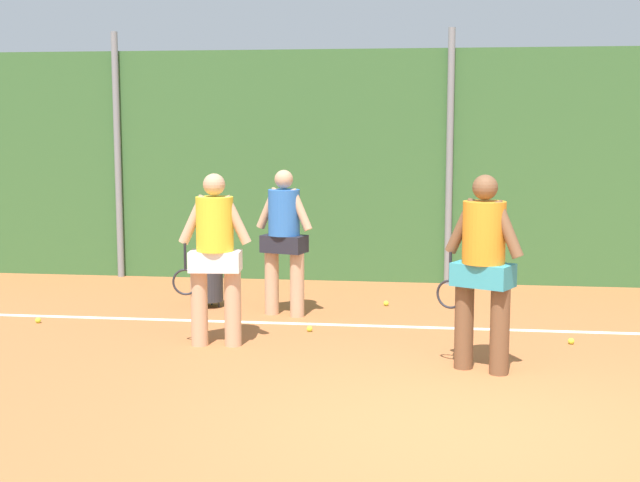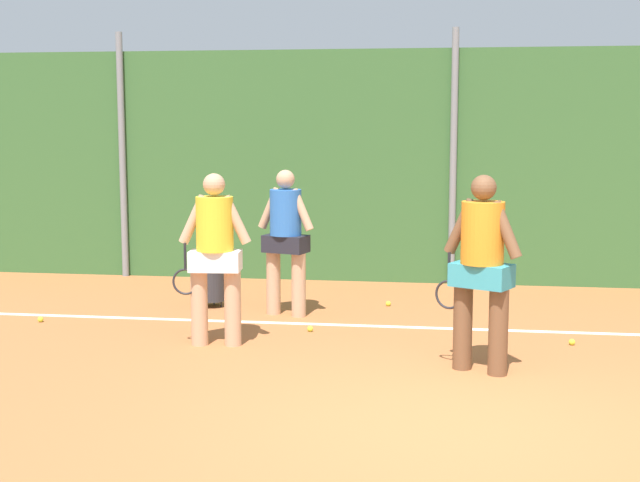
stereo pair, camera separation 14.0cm
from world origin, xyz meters
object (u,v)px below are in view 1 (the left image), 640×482
player_foreground_near (483,262)px  player_backcourt_far (284,234)px  tennis_ball_0 (310,329)px  tennis_ball_6 (386,303)px  tennis_ball_3 (38,320)px  tennis_ball_2 (571,341)px  player_midcourt (215,250)px  ball_hopper (209,284)px

player_foreground_near → player_backcourt_far: size_ratio=1.05×
tennis_ball_0 → tennis_ball_6: (0.78, 1.53, 0.00)m
tennis_ball_0 → tennis_ball_3: size_ratio=1.00×
tennis_ball_2 → player_midcourt: bearing=-171.9°
player_backcourt_far → tennis_ball_6: player_backcourt_far is taller
player_midcourt → tennis_ball_3: (-2.34, 0.76, -0.99)m
player_midcourt → tennis_ball_6: 2.99m
player_foreground_near → tennis_ball_2: size_ratio=28.40×
tennis_ball_2 → player_backcourt_far: bearing=162.7°
tennis_ball_2 → tennis_ball_3: (-6.09, 0.22, 0.00)m
tennis_ball_0 → tennis_ball_3: 3.24m
player_backcourt_far → tennis_ball_2: size_ratio=26.97×
tennis_ball_2 → tennis_ball_6: size_ratio=1.00×
player_foreground_near → player_midcourt: player_foreground_near is taller
ball_hopper → player_foreground_near: bearing=-37.7°
player_midcourt → tennis_ball_2: bearing=-176.9°
tennis_ball_3 → player_foreground_near: bearing=-15.3°
player_midcourt → tennis_ball_0: (0.90, 0.74, -0.99)m
player_midcourt → tennis_ball_3: player_midcourt is taller
player_foreground_near → tennis_ball_0: size_ratio=28.40×
player_foreground_near → tennis_ball_6: 3.25m
ball_hopper → tennis_ball_3: size_ratio=7.78×
player_midcourt → tennis_ball_6: player_midcourt is taller
player_foreground_near → ball_hopper: 4.25m
ball_hopper → tennis_ball_0: ball_hopper is taller
player_midcourt → tennis_ball_0: 1.53m
tennis_ball_3 → tennis_ball_6: (4.01, 1.51, 0.00)m
player_backcourt_far → tennis_ball_0: size_ratio=26.97×
player_backcourt_far → tennis_ball_0: (0.43, -0.82, -0.97)m
tennis_ball_6 → player_backcourt_far: bearing=-149.5°
tennis_ball_2 → tennis_ball_3: same height
player_midcourt → player_backcourt_far: 1.63m
ball_hopper → tennis_ball_3: bearing=-146.5°
player_midcourt → tennis_ball_2: 3.91m
player_midcourt → ball_hopper: (-0.57, 1.93, -0.73)m
player_foreground_near → player_backcourt_far: (-2.27, 2.19, -0.05)m
tennis_ball_3 → tennis_ball_6: same height
ball_hopper → tennis_ball_6: 2.28m
tennis_ball_3 → tennis_ball_0: bearing=-0.3°
player_backcourt_far → tennis_ball_3: 3.08m
player_midcourt → tennis_ball_6: size_ratio=27.67×
ball_hopper → tennis_ball_6: (2.24, 0.34, -0.26)m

